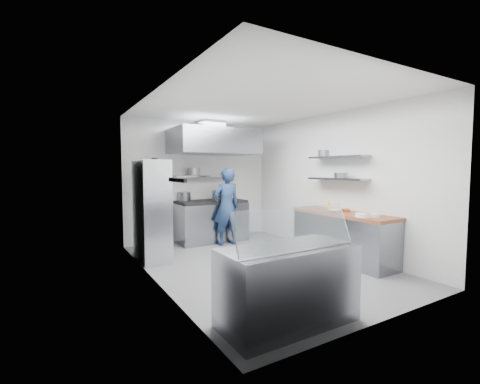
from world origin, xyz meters
TOP-DOWN VIEW (x-y plane):
  - floor at (0.00, 0.00)m, footprint 5.00×5.00m
  - ceiling at (0.00, 0.00)m, footprint 5.00×5.00m
  - wall_back at (0.00, 2.50)m, footprint 3.60×2.80m
  - wall_front at (0.00, -2.50)m, footprint 3.60×2.80m
  - wall_left at (-1.80, 0.00)m, footprint 2.80×5.00m
  - wall_right at (1.80, 0.00)m, footprint 2.80×5.00m
  - gas_range at (0.10, 2.10)m, footprint 1.60×0.80m
  - cooktop at (0.10, 2.10)m, footprint 1.57×0.78m
  - stock_pot_left at (-0.44, 2.40)m, footprint 0.29×0.29m
  - stock_pot_mid at (0.26, 2.03)m, footprint 0.31×0.31m
  - over_range_shelf at (0.10, 2.34)m, footprint 1.60×0.30m
  - shelf_pot_a at (-0.25, 2.29)m, footprint 0.27×0.27m
  - extractor_hood at (0.10, 1.93)m, footprint 1.90×1.15m
  - hood_duct at (0.10, 2.15)m, footprint 0.55×0.55m
  - red_firebox at (-1.25, 2.44)m, footprint 0.22×0.10m
  - chef at (0.23, 1.59)m, footprint 0.65×0.45m
  - wire_rack at (-1.53, 1.20)m, footprint 0.50×0.90m
  - rack_bin_a at (-1.53, 0.96)m, footprint 0.14×0.18m
  - rack_bin_b at (-1.53, 1.50)m, footprint 0.15×0.19m
  - rack_jar at (-1.48, 1.13)m, footprint 0.12×0.12m
  - knife_strip at (-1.78, -0.90)m, footprint 0.04×0.55m
  - prep_counter_base at (1.48, -0.60)m, footprint 0.62×2.00m
  - prep_counter_top at (1.48, -0.60)m, footprint 0.65×2.04m
  - plate_stack_a at (1.44, -1.27)m, footprint 0.23×0.23m
  - plate_stack_b at (1.28, -1.20)m, footprint 0.24×0.24m
  - copper_pan at (1.55, -0.62)m, footprint 0.14×0.14m
  - squeeze_bottle at (1.52, -0.21)m, footprint 0.05×0.05m
  - mixing_bowl at (1.30, -0.55)m, footprint 0.28×0.28m
  - wall_shelf_lower at (1.64, -0.30)m, footprint 0.30×1.30m
  - wall_shelf_upper at (1.64, -0.30)m, footprint 0.30×1.30m
  - shelf_pot_c at (1.60, -0.42)m, footprint 0.24×0.24m
  - shelf_pot_d at (1.78, 0.19)m, footprint 0.24×0.24m
  - display_case at (-0.93, -2.00)m, footprint 1.50×0.70m
  - display_glass at (-0.93, -2.12)m, footprint 1.47×0.19m

SIDE VIEW (x-z plane):
  - floor at x=0.00m, z-range 0.00..0.00m
  - prep_counter_base at x=1.48m, z-range 0.00..0.84m
  - display_case at x=-0.93m, z-range 0.00..0.85m
  - gas_range at x=0.10m, z-range 0.00..0.90m
  - rack_bin_a at x=-1.53m, z-range 0.72..0.88m
  - chef at x=0.23m, z-range 0.00..1.71m
  - prep_counter_top at x=1.48m, z-range 0.84..0.90m
  - wire_rack at x=-1.53m, z-range 0.00..1.85m
  - mixing_bowl at x=1.30m, z-range 0.90..0.95m
  - cooktop at x=0.10m, z-range 0.90..0.96m
  - plate_stack_a at x=1.44m, z-range 0.90..0.96m
  - plate_stack_b at x=1.28m, z-range 0.90..0.96m
  - copper_pan at x=1.55m, z-range 0.90..0.96m
  - squeeze_bottle at x=1.52m, z-range 0.90..1.08m
  - stock_pot_left at x=-0.44m, z-range 0.96..1.16m
  - display_glass at x=-0.93m, z-range 0.86..1.28m
  - stock_pot_mid at x=0.26m, z-range 0.96..1.20m
  - rack_bin_b at x=-1.53m, z-range 1.21..1.39m
  - wall_back at x=0.00m, z-range 1.39..1.41m
  - wall_front at x=0.00m, z-range 1.39..1.41m
  - wall_left at x=-1.80m, z-range 1.39..1.41m
  - wall_right at x=1.80m, z-range 1.39..1.41m
  - red_firebox at x=-1.25m, z-range 1.29..1.55m
  - wall_shelf_lower at x=1.64m, z-range 1.48..1.52m
  - over_range_shelf at x=0.10m, z-range 1.50..1.54m
  - knife_strip at x=-1.78m, z-range 1.53..1.57m
  - shelf_pot_c at x=1.60m, z-range 1.52..1.62m
  - shelf_pot_a at x=-0.25m, z-range 1.54..1.72m
  - rack_jar at x=-1.48m, z-range 1.71..1.89m
  - wall_shelf_upper at x=1.64m, z-range 1.90..1.94m
  - shelf_pot_d at x=1.78m, z-range 1.94..2.08m
  - extractor_hood at x=0.10m, z-range 2.02..2.57m
  - hood_duct at x=0.10m, z-range 2.56..2.80m
  - ceiling at x=0.00m, z-range 2.80..2.80m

